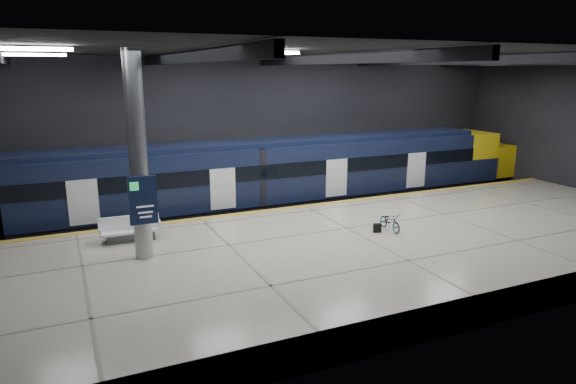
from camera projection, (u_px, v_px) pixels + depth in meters
ground at (334, 246)px, 21.87m from camera, size 30.00×30.00×0.00m
room_shell at (337, 111)px, 20.55m from camera, size 30.10×16.10×8.05m
platform at (367, 252)px, 19.53m from camera, size 30.00×11.00×1.10m
safety_strip at (306, 206)px, 24.05m from camera, size 30.00×0.40×0.01m
rails at (282, 213)px, 26.73m from camera, size 30.00×1.52×0.16m
train at (303, 174)px, 26.75m from camera, size 29.40×2.84×3.79m
bench at (130, 232)px, 19.14m from camera, size 2.23×0.98×0.97m
bicycle at (390, 221)px, 20.35m from camera, size 0.55×1.41×0.73m
pannier_bag at (377, 228)px, 20.15m from camera, size 0.34×0.27×0.35m
info_column at (138, 160)px, 16.71m from camera, size 0.90×0.78×6.90m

